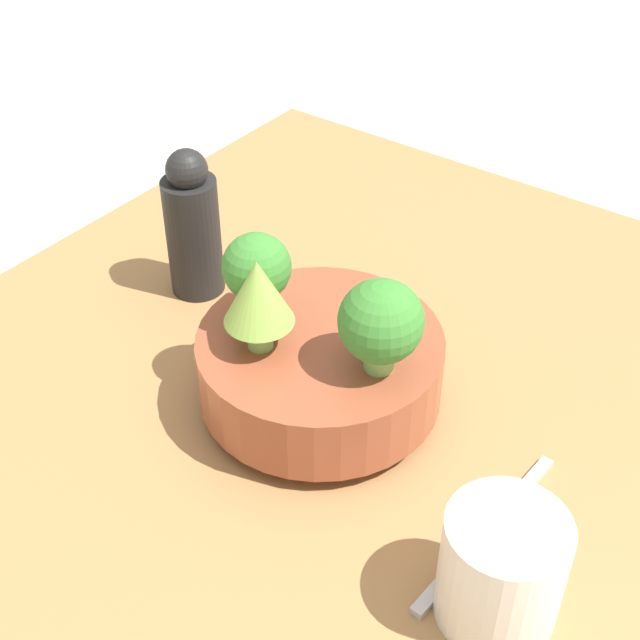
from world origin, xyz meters
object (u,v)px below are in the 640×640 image
(cup, at_px, (501,570))
(fork, at_px, (487,531))
(bowl, at_px, (320,367))
(pepper_mill, at_px, (193,227))

(cup, bearing_deg, fork, 31.80)
(bowl, bearing_deg, fork, -102.40)
(fork, bearing_deg, bowl, 77.60)
(bowl, xyz_separation_m, cup, (-0.10, -0.23, 0.00))
(cup, bearing_deg, pepper_mill, 69.08)
(fork, bearing_deg, pepper_mill, 74.74)
(fork, bearing_deg, cup, -148.20)
(cup, relative_size, pepper_mill, 0.58)
(bowl, relative_size, cup, 2.30)
(pepper_mill, bearing_deg, fork, -105.26)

